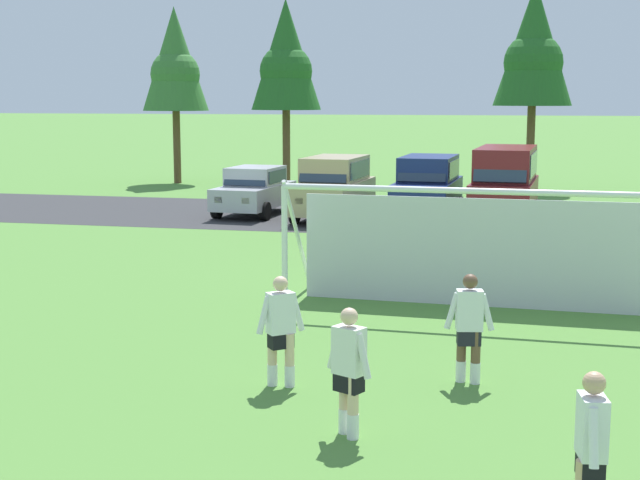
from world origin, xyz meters
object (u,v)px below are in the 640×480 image
Objects in this scene: player_defender_far at (281,331)px; player_winger_right at (469,329)px; parked_car_slot_center_left at (428,186)px; parked_car_slot_left at (334,187)px; player_trailing_back at (591,454)px; soccer_goal at (472,245)px; parked_car_slot_far_left at (255,191)px; player_midfield_center at (349,372)px; parked_car_slot_center at (505,182)px.

player_defender_far and player_winger_right have the same top height.
parked_car_slot_left is at bearing -161.85° from parked_car_slot_center_left.
player_winger_right is 1.00× the size of player_trailing_back.
player_defender_far is at bearing -112.81° from soccer_goal.
player_defender_far is at bearing -80.28° from parked_car_slot_left.
parked_car_slot_far_left is 0.92× the size of parked_car_slot_left.
player_midfield_center is 0.38× the size of parked_car_slot_far_left.
soccer_goal reaches higher than player_trailing_back.
parked_car_slot_far_left is 6.18m from parked_car_slot_center_left.
player_midfield_center is 20.47m from parked_car_slot_left.
parked_car_slot_far_left is (-10.26, 22.52, 0.05)m from player_trailing_back.
player_winger_right is (2.66, 0.78, 0.00)m from player_defender_far.
player_defender_far is 19.10m from parked_car_slot_center.
soccer_goal is 4.91m from player_winger_right.
soccer_goal is at bearing -91.16° from parked_car_slot_center.
parked_car_slot_center_left is at bearing 90.00° from player_defender_far.
soccer_goal is 13.81m from parked_car_slot_center_left.
parked_car_slot_center_left is (3.13, 1.02, 0.00)m from parked_car_slot_left.
player_winger_right is 18.13m from parked_car_slot_center.
parked_car_slot_center is at bearing -7.74° from parked_car_slot_center_left.
parked_car_slot_far_left is at bearing 114.49° from player_trailing_back.
parked_car_slot_left is (-4.48, 19.97, 0.29)m from player_midfield_center.
soccer_goal is 9.61m from player_trailing_back.
parked_car_slot_center reaches higher than player_winger_right.
player_winger_right is 0.33× the size of parked_car_slot_center.
soccer_goal is at bearing -56.86° from parked_car_slot_far_left.
player_defender_far and player_trailing_back have the same top height.
parked_car_slot_center_left is (0.00, 19.27, 0.29)m from player_defender_far.
parked_car_slot_center is (2.65, 18.91, 0.52)m from player_defender_far.
player_defender_far is 0.38× the size of parked_car_slot_far_left.
player_defender_far is 19.27m from parked_car_slot_center_left.
parked_car_slot_center reaches higher than parked_car_slot_left.
parked_car_slot_center_left reaches higher than player_defender_far.
parked_car_slot_center is (-1.45, 22.68, 0.52)m from player_trailing_back.
player_winger_right is at bearing 107.64° from player_trailing_back.
player_midfield_center is at bearing 143.33° from player_trailing_back.
soccer_goal is at bearing 100.34° from player_trailing_back.
parked_car_slot_left and parked_car_slot_center_left have the same top height.
player_winger_right is at bearing -81.83° from parked_car_slot_center_left.
parked_car_slot_center reaches higher than player_trailing_back.
parked_car_slot_center_left reaches higher than player_trailing_back.
player_defender_far is at bearing -71.82° from parked_car_slot_far_left.
player_trailing_back is at bearing -72.36° from player_winger_right.
player_winger_right and player_trailing_back have the same top height.
player_trailing_back is at bearing -42.60° from player_defender_far.
player_trailing_back is 0.35× the size of parked_car_slot_center_left.
player_trailing_back is at bearing -65.51° from parked_car_slot_far_left.
player_defender_far is 0.35× the size of parked_car_slot_left.
player_defender_far is at bearing 137.40° from player_trailing_back.
soccer_goal is 1.60× the size of parked_car_slot_center_left.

